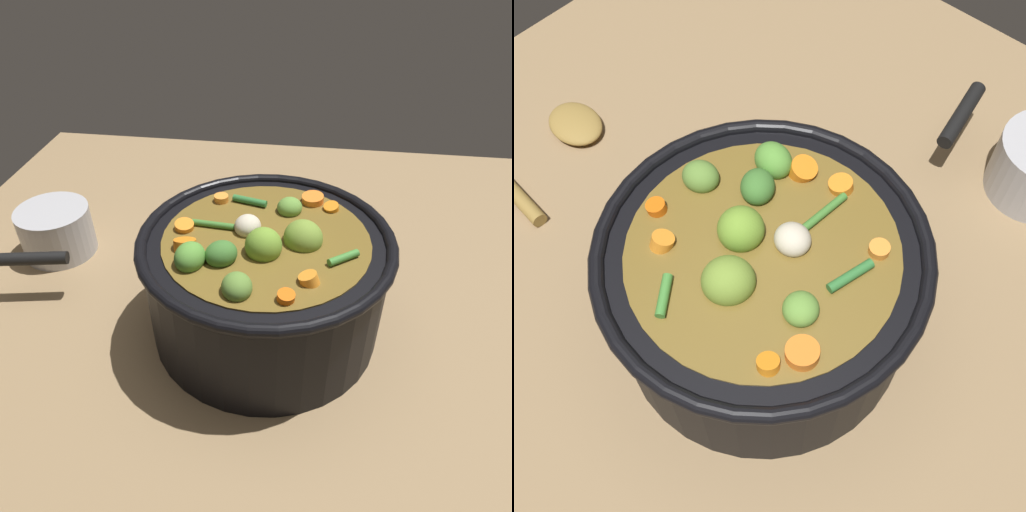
# 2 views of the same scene
# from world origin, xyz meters

# --- Properties ---
(ground_plane) EXTENTS (1.10, 1.10, 0.00)m
(ground_plane) POSITION_xyz_m (0.00, 0.00, 0.00)
(ground_plane) COLOR #8C704C
(cooking_pot) EXTENTS (0.30, 0.30, 0.17)m
(cooking_pot) POSITION_xyz_m (0.00, 0.00, 0.08)
(cooking_pot) COLOR black
(cooking_pot) RESTS_ON ground_plane
(wooden_spoon) EXTENTS (0.16, 0.19, 0.02)m
(wooden_spoon) POSITION_xyz_m (-0.01, 0.36, 0.01)
(wooden_spoon) COLOR olive
(wooden_spoon) RESTS_ON ground_plane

